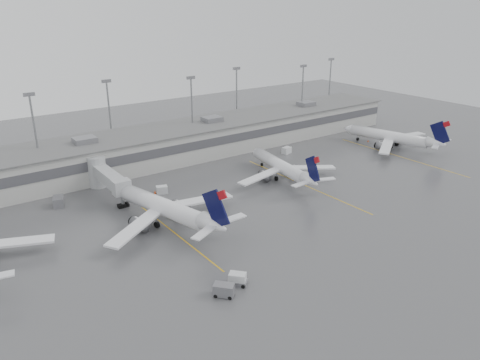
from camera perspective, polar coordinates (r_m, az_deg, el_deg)
ground at (r=80.52m, az=10.18°, el=-8.31°), size 260.00×260.00×0.00m
terminal at (r=122.79m, az=-9.31°, el=4.27°), size 152.00×17.00×9.45m
light_masts at (r=125.88m, az=-10.73°, el=8.29°), size 142.40×8.00×20.60m
jet_bridge_right at (r=104.66m, az=-16.25°, el=0.54°), size 4.00×17.20×7.00m
stand_markings at (r=96.71m, az=0.03°, el=-2.75°), size 105.25×40.00×0.01m
jet_mid_left at (r=87.93m, az=-9.32°, el=-3.20°), size 28.70×32.56×10.72m
jet_mid_right at (r=109.12m, az=5.24°, el=1.61°), size 25.38×28.66×9.32m
jet_far_right at (r=139.33m, az=18.15°, el=5.04°), size 26.68×30.28×9.97m
baggage_tug at (r=70.05m, az=-0.31°, el=-12.11°), size 3.21×3.29×1.84m
baggage_cart at (r=67.58m, az=-1.98°, el=-13.24°), size 3.16×3.25×1.86m
gse_uld_b at (r=102.35m, az=-9.50°, el=-1.18°), size 2.72×2.24×1.66m
gse_uld_c at (r=128.25m, az=5.71°, el=3.62°), size 2.76×2.12×1.75m
gse_loader at (r=101.53m, az=-21.25°, el=-2.47°), size 2.89×3.65×1.99m
cone_b at (r=102.52m, az=-10.32°, el=-1.46°), size 0.49×0.49×0.79m
cone_c at (r=112.92m, az=2.40°, el=0.97°), size 0.40×0.40×0.63m
cone_d at (r=143.61m, az=15.34°, el=4.64°), size 0.41×0.41×0.65m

